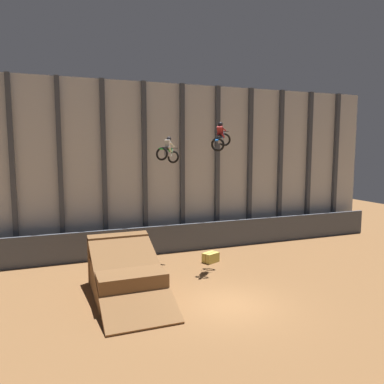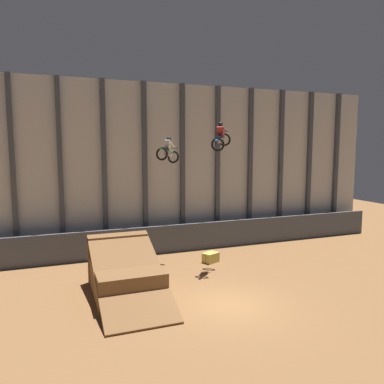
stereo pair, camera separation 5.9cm
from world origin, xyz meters
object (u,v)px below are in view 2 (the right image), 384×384
rider_bike_left_air (168,151)px  hay_bale_trackside (211,257)px  traffic_cone_near_ramp (148,258)px  rider_bike_right_air (221,138)px  dirt_ramp (125,275)px

rider_bike_left_air → hay_bale_trackside: size_ratio=1.55×
traffic_cone_near_ramp → hay_bale_trackside: bearing=-18.1°
rider_bike_right_air → hay_bale_trackside: rider_bike_right_air is taller
dirt_ramp → rider_bike_left_air: (3.22, 3.60, 5.59)m
traffic_cone_near_ramp → dirt_ramp: bearing=-117.9°
dirt_ramp → hay_bale_trackside: dirt_ramp is taller
hay_bale_trackside → traffic_cone_near_ramp: bearing=161.9°
dirt_ramp → traffic_cone_near_ramp: size_ratio=10.14×
rider_bike_left_air → traffic_cone_near_ramp: bearing=-150.6°
dirt_ramp → hay_bale_trackside: size_ratio=5.51×
traffic_cone_near_ramp → rider_bike_left_air: bearing=-15.1°
rider_bike_left_air → rider_bike_right_air: rider_bike_right_air is taller
rider_bike_right_air → hay_bale_trackside: (-0.11, 1.00, -6.87)m
rider_bike_right_air → traffic_cone_near_ramp: 8.03m
traffic_cone_near_ramp → hay_bale_trackside: traffic_cone_near_ramp is taller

